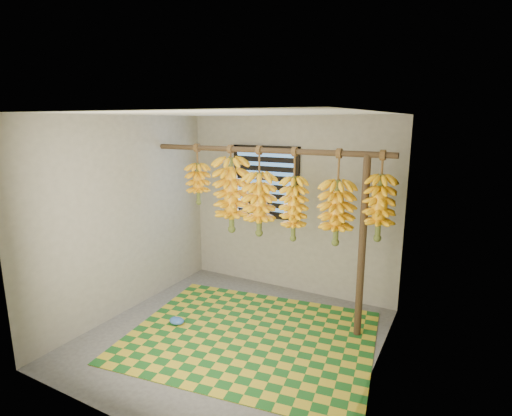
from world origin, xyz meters
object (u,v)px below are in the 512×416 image
Objects in this scene: banana_bunch_b at (231,195)px; banana_bunch_c at (259,204)px; woven_mat at (251,336)px; banana_bunch_a at (198,183)px; support_post at (362,249)px; banana_bunch_e at (337,213)px; plastic_bag at (177,321)px; banana_bunch_f at (379,208)px; banana_bunch_d at (294,209)px.

banana_bunch_b and banana_bunch_c have the same top height.
banana_bunch_a reaches higher than woven_mat.
banana_bunch_e is at bearing 180.00° from support_post.
banana_bunch_e reaches higher than plastic_bag.
plastic_bag is at bearing -110.03° from banana_bunch_b.
plastic_bag is 1.70m from banana_bunch_a.
banana_bunch_a is 0.74× the size of banana_bunch_e.
woven_mat is 1.97m from banana_bunch_f.
banana_bunch_b reaches higher than plastic_bag.
banana_bunch_c is at bearing 180.00° from banana_bunch_f.
woven_mat is at bearing -111.03° from banana_bunch_d.
banana_bunch_e is (-0.29, 0.00, 0.37)m from support_post.
banana_bunch_c is 0.44m from banana_bunch_d.
banana_bunch_d is at bearing 180.00° from support_post.
woven_mat is at bearing 11.59° from plastic_bag.
banana_bunch_d is at bearing 0.00° from banana_bunch_b.
support_post is 2.27m from plastic_bag.
plastic_bag is (-1.91, -0.78, -0.95)m from support_post.
banana_bunch_a is 0.51m from banana_bunch_b.
banana_bunch_a and banana_bunch_c have the same top height.
banana_bunch_b is (0.28, 0.78, 1.39)m from plastic_bag.
banana_bunch_d reaches higher than plastic_bag.
banana_bunch_e is (0.94, -0.00, -0.00)m from banana_bunch_c.
banana_bunch_d is at bearing 68.97° from woven_mat.
banana_bunch_e is at bearing 0.00° from banana_bunch_a.
banana_bunch_e is 1.12× the size of banana_bunch_f.
banana_bunch_b is 0.40m from banana_bunch_c.
banana_bunch_e is 0.45m from banana_bunch_f.
support_post is at bearing 0.00° from banana_bunch_e.
banana_bunch_a reaches higher than plastic_bag.
banana_bunch_a is (-0.21, 0.78, 1.50)m from plastic_bag.
banana_bunch_b is 1.00× the size of banana_bunch_d.
banana_bunch_e is (1.33, 0.00, -0.08)m from banana_bunch_b.
banana_bunch_b is (0.50, 0.00, -0.10)m from banana_bunch_a.
banana_bunch_e is at bearing -180.00° from banana_bunch_f.
banana_bunch_c is at bearing 180.00° from banana_bunch_d.
banana_bunch_a is 2.27m from banana_bunch_f.
banana_bunch_e reaches higher than woven_mat.
support_post is 1.29m from banana_bunch_c.
plastic_bag is at bearing -154.21° from banana_bunch_e.
woven_mat is at bearing -44.97° from banana_bunch_b.
banana_bunch_e is at bearing 0.00° from banana_bunch_d.
woven_mat is at bearing -149.66° from support_post.
banana_bunch_f is at bearing 20.77° from plastic_bag.
banana_bunch_b is (-0.60, 0.60, 1.44)m from woven_mat.
banana_bunch_f is (0.44, 0.00, 0.10)m from banana_bunch_e.
banana_bunch_b is at bearing 180.00° from banana_bunch_e.
banana_bunch_b is 1.15× the size of banana_bunch_f.
banana_bunch_d is (1.12, 0.78, 1.31)m from plastic_bag.
plastic_bag is 1.62m from banana_bunch_b.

